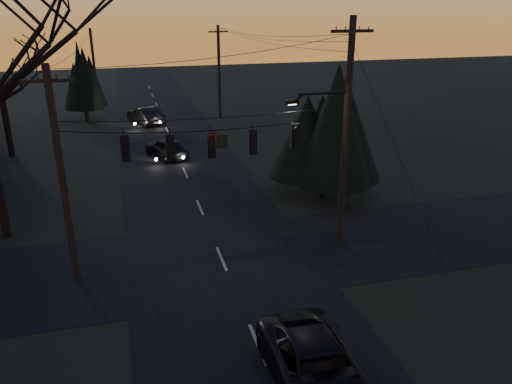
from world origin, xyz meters
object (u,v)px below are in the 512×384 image
object	(u,v)px
utility_pole_far_l	(99,107)
sedan_oncoming_b	(146,115)
utility_pole_right	(338,244)
utility_pole_far_r	(220,117)
suv_near	(319,371)
evergreen_right	(325,124)
sedan_oncoming_a	(167,148)
utility_pole_left	(77,278)

from	to	relation	value
utility_pole_far_l	sedan_oncoming_b	distance (m)	10.02
utility_pole_right	utility_pole_far_r	size ratio (longest dim) A/B	1.18
utility_pole_right	suv_near	bearing A→B (deg)	-117.38
evergreen_right	sedan_oncoming_a	world-z (taller)	evergreen_right
utility_pole_far_l	sedan_oncoming_a	world-z (taller)	utility_pole_far_l
utility_pole_left	sedan_oncoming_b	world-z (taller)	utility_pole_left
utility_pole_far_r	utility_pole_right	bearing A→B (deg)	-90.00
utility_pole_right	sedan_oncoming_b	distance (m)	27.96
utility_pole_right	utility_pole_left	world-z (taller)	utility_pole_right
utility_pole_left	utility_pole_far_l	size ratio (longest dim) A/B	1.06
utility_pole_left	utility_pole_far_l	distance (m)	36.00
utility_pole_far_l	utility_pole_left	bearing A→B (deg)	-90.00
utility_pole_far_r	utility_pole_left	bearing A→B (deg)	-112.33
utility_pole_left	sedan_oncoming_b	xyz separation A→B (m)	(4.39, 27.03, 0.77)
utility_pole_right	sedan_oncoming_a	bearing A→B (deg)	111.68
utility_pole_right	suv_near	size ratio (longest dim) A/B	1.86
utility_pole_far_r	sedan_oncoming_a	size ratio (longest dim) A/B	2.05
evergreen_right	sedan_oncoming_a	distance (m)	13.12
utility_pole_right	evergreen_right	size ratio (longest dim) A/B	1.38
utility_pole_left	suv_near	xyz separation A→B (m)	(7.10, -8.49, 0.75)
utility_pole_far_r	sedan_oncoming_a	world-z (taller)	utility_pole_far_r
utility_pole_left	utility_pole_far_r	distance (m)	30.27
suv_near	utility_pole_far_l	bearing A→B (deg)	99.71
utility_pole_right	sedan_oncoming_a	distance (m)	17.07
utility_pole_right	utility_pole_far_l	size ratio (longest dim) A/B	1.25
utility_pole_far_r	suv_near	world-z (taller)	utility_pole_far_r
utility_pole_left	sedan_oncoming_a	world-z (taller)	utility_pole_left
suv_near	sedan_oncoming_a	world-z (taller)	suv_near
utility_pole_far_r	suv_near	xyz separation A→B (m)	(-4.40, -36.49, 0.75)
utility_pole_right	evergreen_right	distance (m)	7.50
evergreen_right	sedan_oncoming_a	size ratio (longest dim) A/B	1.75
utility_pole_right	sedan_oncoming_b	xyz separation A→B (m)	(-7.11, 27.03, 0.77)
sedan_oncoming_b	utility_pole_far_l	bearing A→B (deg)	-88.09
sedan_oncoming_a	sedan_oncoming_b	bearing A→B (deg)	-108.51
utility_pole_right	sedan_oncoming_b	size ratio (longest dim) A/B	2.15
suv_near	sedan_oncoming_b	world-z (taller)	sedan_oncoming_b
utility_pole_far_l	evergreen_right	bearing A→B (deg)	-66.42
sedan_oncoming_b	sedan_oncoming_a	bearing A→B (deg)	69.97
utility_pole_left	sedan_oncoming_a	size ratio (longest dim) A/B	2.05
evergreen_right	suv_near	distance (m)	16.05
utility_pole_left	utility_pole_far_r	size ratio (longest dim) A/B	1.00
utility_pole_far_r	sedan_oncoming_a	distance (m)	13.70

